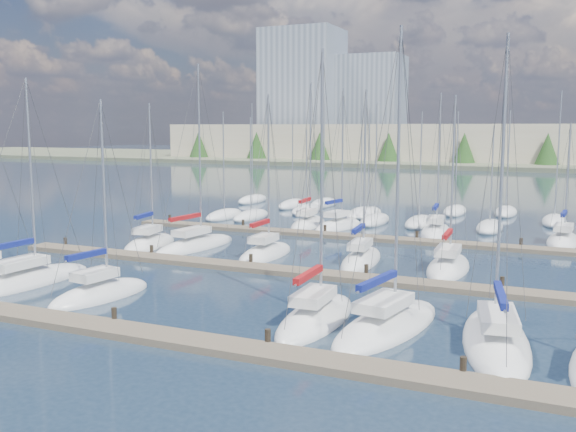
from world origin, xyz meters
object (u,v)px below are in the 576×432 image
at_px(sailboat_q, 563,241).
at_px(sailboat_k, 361,260).
at_px(sailboat_b, 26,281).
at_px(sailboat_o, 338,226).
at_px(sailboat_f, 496,341).
at_px(sailboat_l, 448,267).
at_px(sailboat_e, 387,325).
at_px(sailboat_i, 195,245).
at_px(sailboat_c, 100,294).
at_px(sailboat_j, 265,254).
at_px(sailboat_d, 316,318).
at_px(sailboat_h, 150,244).
at_px(sailboat_n, 308,224).
at_px(sailboat_p, 436,232).

xyz_separation_m(sailboat_q, sailboat_k, (-12.56, -13.68, 0.01)).
xyz_separation_m(sailboat_b, sailboat_o, (9.79, 27.78, 0.02)).
bearing_deg(sailboat_f, sailboat_k, 116.65).
bearing_deg(sailboat_l, sailboat_e, -94.04).
height_order(sailboat_f, sailboat_k, sailboat_f).
relative_size(sailboat_i, sailboat_c, 1.28).
height_order(sailboat_i, sailboat_j, sailboat_i).
bearing_deg(sailboat_k, sailboat_d, -86.77).
bearing_deg(sailboat_q, sailboat_h, -150.24).
relative_size(sailboat_b, sailboat_k, 1.03).
distance_m(sailboat_e, sailboat_c, 15.86).
bearing_deg(sailboat_o, sailboat_q, 9.65).
bearing_deg(sailboat_h, sailboat_b, -96.34).
bearing_deg(sailboat_j, sailboat_k, 3.79).
bearing_deg(sailboat_q, sailboat_j, -139.99).
distance_m(sailboat_f, sailboat_i, 27.42).
distance_m(sailboat_l, sailboat_h, 22.93).
height_order(sailboat_b, sailboat_d, sailboat_d).
bearing_deg(sailboat_o, sailboat_l, -37.41).
height_order(sailboat_n, sailboat_k, sailboat_n).
xyz_separation_m(sailboat_e, sailboat_k, (-5.52, 13.52, 0.01)).
bearing_deg(sailboat_l, sailboat_p, 101.59).
relative_size(sailboat_i, sailboat_l, 1.22).
xyz_separation_m(sailboat_f, sailboat_d, (-8.25, 0.02, 0.01)).
distance_m(sailboat_d, sailboat_o, 29.03).
bearing_deg(sailboat_j, sailboat_f, -38.42).
bearing_deg(sailboat_q, sailboat_k, -128.69).
relative_size(sailboat_q, sailboat_b, 0.81).
bearing_deg(sailboat_e, sailboat_c, -166.60).
distance_m(sailboat_i, sailboat_n, 14.34).
height_order(sailboat_f, sailboat_c, sailboat_f).
xyz_separation_m(sailboat_n, sailboat_j, (2.59, -14.50, -0.01)).
relative_size(sailboat_p, sailboat_i, 0.88).
bearing_deg(sailboat_k, sailboat_h, 176.96).
distance_m(sailboat_d, sailboat_n, 30.03).
distance_m(sailboat_f, sailboat_k, 17.24).
distance_m(sailboat_f, sailboat_p, 28.94).
xyz_separation_m(sailboat_e, sailboat_j, (-12.53, 12.91, 0.00)).
relative_size(sailboat_o, sailboat_c, 1.17).
distance_m(sailboat_f, sailboat_h, 30.36).
relative_size(sailboat_q, sailboat_j, 0.84).
xyz_separation_m(sailboat_h, sailboat_k, (17.05, 0.69, 0.01)).
xyz_separation_m(sailboat_f, sailboat_h, (-27.39, 13.10, 0.00)).
height_order(sailboat_n, sailboat_j, sailboat_n).
xyz_separation_m(sailboat_q, sailboat_h, (-29.61, -14.37, 0.00)).
relative_size(sailboat_l, sailboat_c, 1.05).
height_order(sailboat_f, sailboat_j, sailboat_f).
bearing_deg(sailboat_p, sailboat_i, -144.12).
relative_size(sailboat_e, sailboat_d, 1.06).
bearing_deg(sailboat_h, sailboat_d, -43.68).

